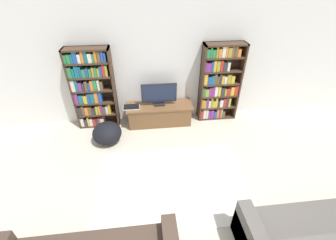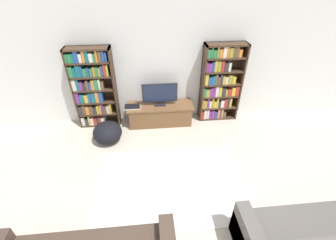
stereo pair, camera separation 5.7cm
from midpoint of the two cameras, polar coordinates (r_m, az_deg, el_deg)
wall_back at (r=5.02m, az=-0.59°, el=13.76°), size 8.80×0.06×2.60m
bookshelf_left at (r=5.11m, az=-18.25°, el=7.84°), size 0.90×0.30×1.79m
bookshelf_right at (r=5.25m, az=13.18°, el=8.98°), size 0.90×0.30×1.79m
tv_stand at (r=5.22m, az=-1.66°, el=1.55°), size 1.50×0.50×0.48m
television at (r=4.97m, az=-1.78°, el=6.64°), size 0.78×0.16×0.52m
laptop at (r=5.06m, az=-8.76°, el=3.35°), size 0.36×0.24×0.03m
area_rug at (r=4.00m, az=1.17°, el=-15.84°), size 2.57×1.72×0.02m
beanbag_ottoman at (r=4.85m, az=-14.78°, el=-3.06°), size 0.60×0.60×0.44m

